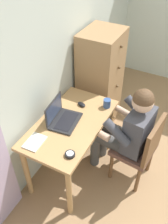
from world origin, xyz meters
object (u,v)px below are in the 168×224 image
(desk_clock, at_px, (70,154))
(notebook_pad, at_px, (35,142))
(desk, at_px, (71,131))
(laptop, at_px, (62,117))
(computer_mouse, at_px, (82,104))
(coffee_mug, at_px, (107,103))
(chair, at_px, (141,148))
(person_seated, at_px, (127,129))
(dresser, at_px, (100,81))

(desk_clock, relative_size, notebook_pad, 0.43)
(desk, distance_m, laptop, 0.19)
(laptop, xyz_separation_m, computer_mouse, (0.31, -0.06, -0.04))
(notebook_pad, bearing_deg, computer_mouse, -13.36)
(coffee_mug, bearing_deg, chair, -109.58)
(desk, distance_m, notebook_pad, 0.44)
(desk_clock, bearing_deg, coffee_mug, -1.13)
(chair, bearing_deg, person_seated, 84.36)
(laptop, bearing_deg, person_seated, -65.70)
(computer_mouse, xyz_separation_m, notebook_pad, (-0.68, 0.13, -0.01))
(computer_mouse, xyz_separation_m, coffee_mug, (0.11, -0.25, 0.03))
(chair, distance_m, laptop, 0.88)
(desk_clock, height_order, notebook_pad, desk_clock)
(desk, bearing_deg, coffee_mug, -29.30)
(computer_mouse, distance_m, coffee_mug, 0.28)
(notebook_pad, distance_m, coffee_mug, 0.88)
(laptop, bearing_deg, coffee_mug, -36.52)
(person_seated, distance_m, computer_mouse, 0.55)
(laptop, height_order, computer_mouse, laptop)
(dresser, distance_m, notebook_pad, 1.32)
(desk, xyz_separation_m, coffee_mug, (0.40, -0.22, 0.17))
(desk, relative_size, laptop, 2.98)
(laptop, bearing_deg, notebook_pad, 169.29)
(desk, bearing_deg, desk_clock, -150.73)
(laptop, bearing_deg, desk_clock, -139.67)
(desk, distance_m, dresser, 0.93)
(dresser, xyz_separation_m, chair, (-0.70, -0.79, -0.17))
(computer_mouse, height_order, desk_clock, computer_mouse)
(dresser, relative_size, coffee_mug, 11.15)
(person_seated, bearing_deg, coffee_mug, 62.64)
(coffee_mug, bearing_deg, laptop, 143.48)
(notebook_pad, bearing_deg, laptop, -13.23)
(person_seated, xyz_separation_m, desk_clock, (-0.62, 0.30, 0.09))
(chair, bearing_deg, desk, 108.37)
(person_seated, distance_m, laptop, 0.67)
(desk, xyz_separation_m, chair, (0.23, -0.70, -0.13))
(computer_mouse, relative_size, notebook_pad, 0.48)
(chair, xyz_separation_m, notebook_pad, (-0.62, 0.85, 0.26))
(laptop, height_order, notebook_pad, laptop)
(computer_mouse, distance_m, desk_clock, 0.70)
(person_seated, xyz_separation_m, laptop, (-0.27, 0.60, 0.12))
(desk, height_order, notebook_pad, notebook_pad)
(dresser, relative_size, desk_clock, 14.87)
(dresser, xyz_separation_m, laptop, (-0.95, -0.01, 0.13))
(desk, relative_size, notebook_pad, 5.21)
(desk, relative_size, dresser, 0.82)
(dresser, relative_size, chair, 1.52)
(chair, height_order, person_seated, person_seated)
(laptop, relative_size, coffee_mug, 3.06)
(desk, distance_m, computer_mouse, 0.32)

